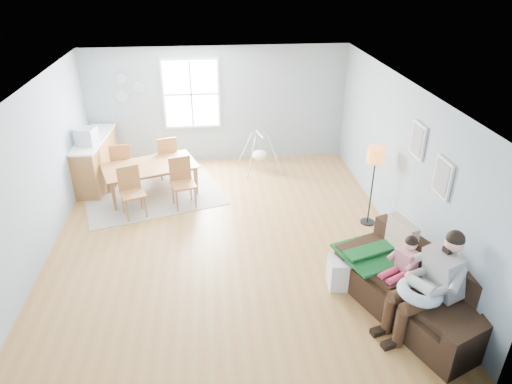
{
  "coord_description": "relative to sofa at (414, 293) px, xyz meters",
  "views": [
    {
      "loc": [
        -0.18,
        -6.86,
        4.5
      ],
      "look_at": [
        0.5,
        -0.24,
        1.0
      ],
      "focal_mm": 32.0,
      "sensor_mm": 36.0,
      "label": 1
    }
  ],
  "objects": [
    {
      "name": "room",
      "position": [
        -2.51,
        2.17,
        2.1
      ],
      "size": [
        8.4,
        9.4,
        3.9
      ],
      "color": "#AA723C"
    },
    {
      "name": "window",
      "position": [
        -3.11,
        5.64,
        1.33
      ],
      "size": [
        1.32,
        0.08,
        1.62
      ],
      "color": "white",
      "rests_on": "room"
    },
    {
      "name": "pictures",
      "position": [
        0.46,
        1.12,
        1.53
      ],
      "size": [
        0.05,
        1.34,
        0.74
      ],
      "color": "white",
      "rests_on": "room"
    },
    {
      "name": "wall_plates",
      "position": [
        -4.51,
        5.64,
        1.51
      ],
      "size": [
        0.67,
        0.02,
        0.66
      ],
      "color": "#97ADB6",
      "rests_on": "room"
    },
    {
      "name": "sofa",
      "position": [
        0.0,
        0.0,
        0.0
      ],
      "size": [
        1.74,
        2.43,
        0.9
      ],
      "color": "black",
      "rests_on": "room"
    },
    {
      "name": "green_throw",
      "position": [
        -0.37,
        0.65,
        0.25
      ],
      "size": [
        1.24,
        1.14,
        0.04
      ],
      "primitive_type": "cube",
      "rotation": [
        0.0,
        0.0,
        0.32
      ],
      "color": "#135627",
      "rests_on": "sofa"
    },
    {
      "name": "beige_pillow",
      "position": [
        -0.01,
        0.63,
        0.51
      ],
      "size": [
        0.29,
        0.57,
        0.55
      ],
      "primitive_type": "cube",
      "rotation": [
        0.0,
        0.0,
        0.26
      ],
      "color": "tan",
      "rests_on": "sofa"
    },
    {
      "name": "father",
      "position": [
        -0.01,
        -0.35,
        0.48
      ],
      "size": [
        1.14,
        0.68,
        1.5
      ],
      "color": "gray",
      "rests_on": "sofa"
    },
    {
      "name": "nursing_pillow",
      "position": [
        -0.16,
        -0.41,
        0.38
      ],
      "size": [
        0.78,
        0.77,
        0.23
      ],
      "primitive_type": "torus",
      "rotation": [
        0.0,
        0.14,
        0.45
      ],
      "color": "#ABBED5",
      "rests_on": "father"
    },
    {
      "name": "infant",
      "position": [
        -0.18,
        -0.38,
        0.48
      ],
      "size": [
        0.3,
        0.42,
        0.16
      ],
      "color": "silver",
      "rests_on": "nursing_pillow"
    },
    {
      "name": "toddler",
      "position": [
        -0.16,
        0.17,
        0.44
      ],
      "size": [
        0.6,
        0.46,
        0.88
      ],
      "color": "silver",
      "rests_on": "sofa"
    },
    {
      "name": "floor_lamp",
      "position": [
        0.15,
        2.38,
        0.93
      ],
      "size": [
        0.3,
        0.3,
        1.51
      ],
      "color": "black",
      "rests_on": "room"
    },
    {
      "name": "storage_cube",
      "position": [
        -0.84,
        0.65,
        -0.09
      ],
      "size": [
        0.44,
        0.4,
        0.47
      ],
      "color": "white",
      "rests_on": "room"
    },
    {
      "name": "rug",
      "position": [
        -3.97,
        3.96,
        -0.31
      ],
      "size": [
        3.18,
        2.74,
        0.01
      ],
      "primitive_type": "cube",
      "rotation": [
        0.0,
        0.0,
        0.28
      ],
      "color": "gray",
      "rests_on": "room"
    },
    {
      "name": "dining_table",
      "position": [
        -3.97,
        3.96,
        0.01
      ],
      "size": [
        2.09,
        1.57,
        0.65
      ],
      "primitive_type": "imported",
      "rotation": [
        0.0,
        0.0,
        0.33
      ],
      "color": "brown",
      "rests_on": "rug"
    },
    {
      "name": "chair_sw",
      "position": [
        -4.26,
        3.18,
        0.23
      ],
      "size": [
        0.56,
        0.56,
        0.97
      ],
      "color": "brown",
      "rests_on": "rug"
    },
    {
      "name": "chair_se",
      "position": [
        -3.31,
        3.46,
        0.25
      ],
      "size": [
        0.55,
        0.55,
        0.99
      ],
      "color": "brown",
      "rests_on": "rug"
    },
    {
      "name": "chair_nw",
      "position": [
        -4.64,
        4.46,
        0.24
      ],
      "size": [
        0.5,
        0.5,
        0.97
      ],
      "color": "brown",
      "rests_on": "rug"
    },
    {
      "name": "chair_ne",
      "position": [
        -3.69,
        4.74,
        0.24
      ],
      "size": [
        0.55,
        0.55,
        0.98
      ],
      "color": "brown",
      "rests_on": "rug"
    },
    {
      "name": "counter",
      "position": [
        -5.21,
        4.67,
        0.2
      ],
      "size": [
        0.69,
        1.88,
        1.03
      ],
      "color": "brown",
      "rests_on": "room"
    },
    {
      "name": "monitor",
      "position": [
        -5.22,
        4.33,
        0.88
      ],
      "size": [
        0.43,
        0.42,
        0.35
      ],
      "color": "silver",
      "rests_on": "counter"
    },
    {
      "name": "baby_swing",
      "position": [
        -1.61,
        4.91,
        0.08
      ],
      "size": [
        1.02,
        1.04,
        0.89
      ],
      "color": "silver",
      "rests_on": "room"
    }
  ]
}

